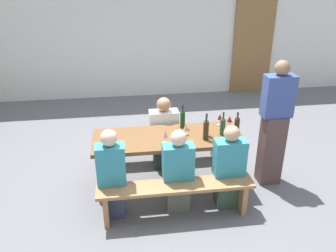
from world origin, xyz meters
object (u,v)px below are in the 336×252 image
object	(u,v)px
wine_glass_1	(165,134)
standing_host	(274,127)
tasting_table	(168,142)
seated_guest_far_0	(164,135)
bench_near	(176,192)
seated_guest_near_2	(229,169)
wooden_door	(253,47)
wine_bottle_2	(223,127)
bench_far	(162,140)
wine_bottle_1	(183,119)
wine_glass_0	(220,117)
wine_glass_2	(230,119)
wine_glass_3	(186,127)
seated_guest_near_1	(178,173)
wine_bottle_0	(206,130)
seated_guest_near_0	(112,176)
wine_bottle_3	(206,128)
wine_bottle_4	(237,126)

from	to	relation	value
wine_glass_1	standing_host	distance (m)	1.47
tasting_table	seated_guest_far_0	bearing A→B (deg)	88.85
bench_near	seated_guest_far_0	distance (m)	1.19
seated_guest_near_2	seated_guest_far_0	world-z (taller)	seated_guest_near_2
wooden_door	wine_bottle_2	distance (m)	4.02
bench_far	wine_bottle_1	bearing A→B (deg)	-61.06
wine_glass_0	seated_guest_near_2	world-z (taller)	seated_guest_near_2
wine_glass_2	wine_bottle_2	bearing A→B (deg)	-125.76
wine_bottle_2	wine_glass_3	size ratio (longest dim) A/B	2.00
seated_guest_near_1	wine_bottle_2	bearing A→B (deg)	-54.95
wooden_door	wine_bottle_0	world-z (taller)	wooden_door
wine_glass_3	wine_bottle_0	bearing A→B (deg)	-36.86
wine_glass_2	seated_guest_near_0	bearing A→B (deg)	-156.85
bench_near	seated_guest_near_0	size ratio (longest dim) A/B	1.62
wine_bottle_0	wine_bottle_3	world-z (taller)	wine_bottle_0
seated_guest_far_0	bench_far	bearing A→B (deg)	-176.08
wooden_door	wine_glass_1	world-z (taller)	wooden_door
wine_glass_1	seated_guest_near_2	size ratio (longest dim) A/B	0.16
wine_glass_3	wine_glass_1	bearing A→B (deg)	-147.85
tasting_table	seated_guest_near_2	world-z (taller)	seated_guest_near_2
seated_guest_near_2	tasting_table	bearing A→B (deg)	52.90
wine_bottle_0	wine_bottle_2	world-z (taller)	wine_bottle_0
tasting_table	wine_glass_3	size ratio (longest dim) A/B	12.23
bench_near	seated_guest_near_1	distance (m)	0.22
wine_bottle_3	wine_glass_2	distance (m)	0.44
tasting_table	wine_bottle_4	distance (m)	0.92
wine_bottle_4	wine_glass_2	distance (m)	0.26
bench_far	seated_guest_near_0	bearing A→B (deg)	-122.01
wine_glass_2	seated_guest_far_0	world-z (taller)	seated_guest_far_0
bench_near	wine_bottle_4	size ratio (longest dim) A/B	5.71
seated_guest_near_0	seated_guest_far_0	xyz separation A→B (m)	(0.75, 1.03, -0.03)
wooden_door	wine_bottle_2	size ratio (longest dim) A/B	6.57
tasting_table	wine_glass_0	size ratio (longest dim) A/B	11.76
bench_far	seated_guest_near_2	world-z (taller)	seated_guest_near_2
wine_bottle_1	seated_guest_far_0	xyz separation A→B (m)	(-0.22, 0.27, -0.36)
wooden_door	seated_guest_near_2	world-z (taller)	wooden_door
seated_guest_near_1	standing_host	xyz separation A→B (m)	(1.35, 0.43, 0.33)
wine_bottle_4	seated_guest_near_2	size ratio (longest dim) A/B	0.29
tasting_table	wine_glass_0	distance (m)	0.82
tasting_table	wine_bottle_0	xyz separation A→B (m)	(0.46, -0.15, 0.22)
wine_glass_3	wine_bottle_1	bearing A→B (deg)	90.44
wine_bottle_4	standing_host	distance (m)	0.51
wooden_door	wine_bottle_3	size ratio (longest dim) A/B	6.71
seated_guest_far_0	standing_host	xyz separation A→B (m)	(1.39, -0.60, 0.32)
wine_bottle_0	standing_host	size ratio (longest dim) A/B	0.20
wine_bottle_1	wine_bottle_3	size ratio (longest dim) A/B	1.06
wine_bottle_2	seated_guest_near_2	xyz separation A→B (m)	(-0.03, -0.46, -0.35)
wine_glass_3	tasting_table	bearing A→B (deg)	-174.97
seated_guest_near_1	wine_bottle_4	bearing A→B (deg)	-62.99
seated_guest_near_1	wooden_door	bearing A→B (deg)	-30.12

